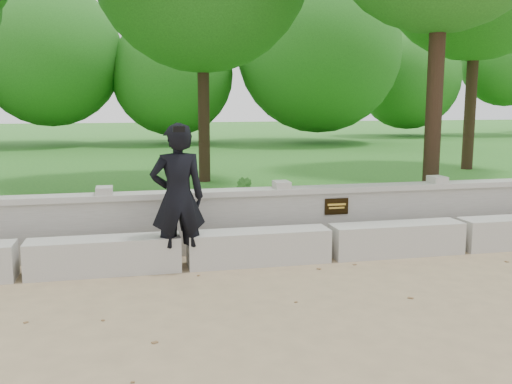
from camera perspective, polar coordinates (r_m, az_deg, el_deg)
ground at (r=6.32m, az=13.32°, el=-11.08°), size 80.00×80.00×0.00m
lawn at (r=19.60m, az=-4.78°, el=3.16°), size 40.00×22.00×0.25m
concrete_bench at (r=7.93m, az=7.38°, el=-5.06°), size 11.90×0.45×0.45m
parapet_wall at (r=8.52m, az=5.81°, el=-2.38°), size 12.50×0.35×0.90m
man_main at (r=7.24m, az=-7.82°, el=-0.60°), size 0.72×0.64×1.89m
shrub_b at (r=9.75m, az=-1.14°, el=-0.34°), size 0.41×0.43×0.61m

